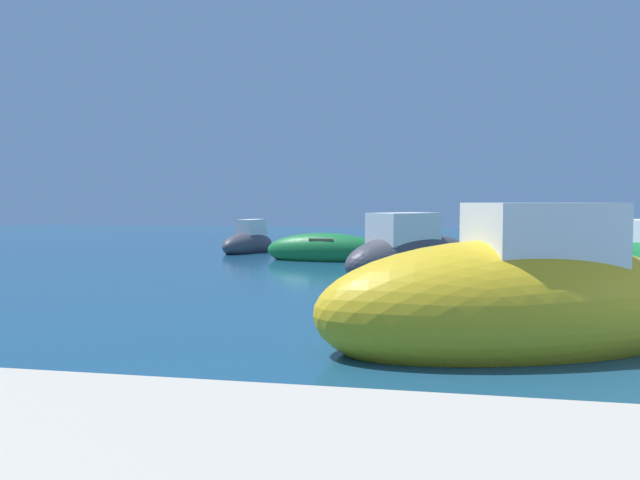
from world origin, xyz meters
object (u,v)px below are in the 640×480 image
moored_boat_0 (513,303)px  moored_boat_4 (412,258)px  moored_boat_3 (248,243)px  moored_boat_1 (324,250)px

moored_boat_0 → moored_boat_4: bearing=-98.6°
moored_boat_3 → moored_boat_4: (6.59, -6.86, 0.14)m
moored_boat_0 → moored_boat_1: bearing=-88.8°
moored_boat_0 → moored_boat_3: size_ratio=1.80×
moored_boat_0 → moored_boat_1: (-4.66, 11.57, -0.28)m
moored_boat_4 → moored_boat_1: bearing=77.9°
moored_boat_1 → moored_boat_3: moored_boat_3 is taller
moored_boat_0 → moored_boat_1: size_ratio=1.42×
moored_boat_0 → moored_boat_4: 7.59m
moored_boat_0 → moored_boat_4: (-1.59, 7.42, -0.09)m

